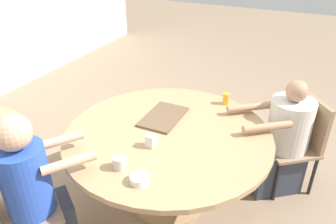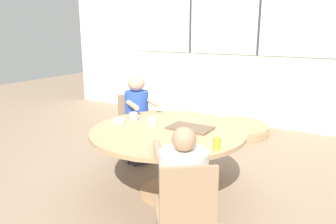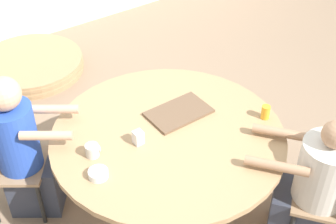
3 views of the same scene
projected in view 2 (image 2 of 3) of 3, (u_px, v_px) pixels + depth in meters
ground_plane at (168, 192)px, 3.48m from camera, size 16.00×16.00×0.00m
wall_back_with_windows at (259, 44)px, 5.62m from camera, size 8.40×0.08×2.80m
dining_table at (168, 140)px, 3.33m from camera, size 1.57×1.57×0.70m
chair_for_woman_green_shirt at (186, 208)px, 2.24m from camera, size 0.56×0.56×0.84m
chair_for_man_blue_shirt at (134, 120)px, 4.39m from camera, size 0.56×0.56×0.84m
person_woman_green_shirt at (182, 201)px, 2.42m from camera, size 0.66×0.71×1.04m
person_man_blue_shirt at (138, 121)px, 4.24m from camera, size 0.62×0.56×1.14m
food_tray_dark at (190, 128)px, 3.31m from camera, size 0.43×0.27×0.02m
coffee_mug at (134, 116)px, 3.63m from camera, size 0.09×0.09×0.09m
juice_glass at (217, 143)px, 2.76m from camera, size 0.06×0.06×0.10m
milk_carton_small at (152, 121)px, 3.43m from camera, size 0.06×0.06×0.09m
bowl_white_shallow at (119, 121)px, 3.52m from camera, size 0.12×0.12×0.05m
folded_table_stack at (235, 129)px, 5.45m from camera, size 1.11×1.11×0.15m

